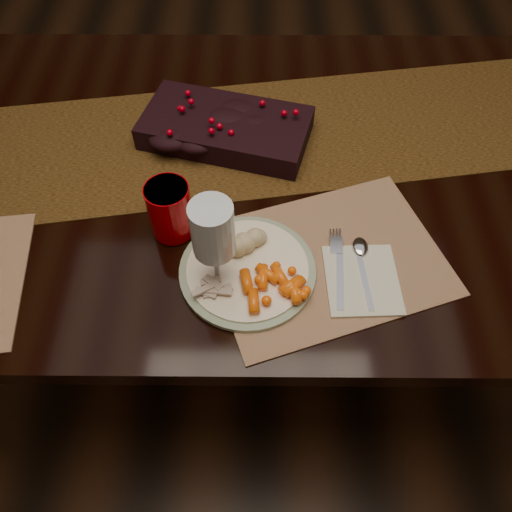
{
  "coord_description": "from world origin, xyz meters",
  "views": [
    {
      "loc": [
        -0.01,
        -0.81,
        1.53
      ],
      "look_at": [
        -0.01,
        -0.29,
        0.8
      ],
      "focal_mm": 35.0,
      "sensor_mm": 36.0,
      "label": 1
    }
  ],
  "objects_px": {
    "baby_carrots": "(270,290)",
    "turkey_shreds": "(212,287)",
    "placemat_main": "(327,259)",
    "centerpiece": "(226,125)",
    "dining_table": "(260,258)",
    "dinner_plate": "(248,270)",
    "mashed_potatoes": "(249,240)",
    "wine_glass": "(215,248)",
    "red_cup": "(170,210)",
    "napkin": "(362,280)"
  },
  "relations": [
    {
      "from": "placemat_main",
      "to": "mashed_potatoes",
      "type": "height_order",
      "value": "mashed_potatoes"
    },
    {
      "from": "dinner_plate",
      "to": "turkey_shreds",
      "type": "bearing_deg",
      "value": -142.81
    },
    {
      "from": "centerpiece",
      "to": "wine_glass",
      "type": "relative_size",
      "value": 1.81
    },
    {
      "from": "baby_carrots",
      "to": "turkey_shreds",
      "type": "relative_size",
      "value": 1.63
    },
    {
      "from": "dining_table",
      "to": "red_cup",
      "type": "bearing_deg",
      "value": -131.26
    },
    {
      "from": "dinner_plate",
      "to": "mashed_potatoes",
      "type": "bearing_deg",
      "value": 87.91
    },
    {
      "from": "wine_glass",
      "to": "napkin",
      "type": "bearing_deg",
      "value": -0.31
    },
    {
      "from": "centerpiece",
      "to": "turkey_shreds",
      "type": "height_order",
      "value": "centerpiece"
    },
    {
      "from": "wine_glass",
      "to": "dinner_plate",
      "type": "bearing_deg",
      "value": 16.87
    },
    {
      "from": "placemat_main",
      "to": "baby_carrots",
      "type": "height_order",
      "value": "baby_carrots"
    },
    {
      "from": "red_cup",
      "to": "wine_glass",
      "type": "bearing_deg",
      "value": -51.56
    },
    {
      "from": "dining_table",
      "to": "wine_glass",
      "type": "bearing_deg",
      "value": -104.17
    },
    {
      "from": "dinner_plate",
      "to": "centerpiece",
      "type": "bearing_deg",
      "value": 98.37
    },
    {
      "from": "napkin",
      "to": "dinner_plate",
      "type": "bearing_deg",
      "value": 173.07
    },
    {
      "from": "placemat_main",
      "to": "wine_glass",
      "type": "height_order",
      "value": "wine_glass"
    },
    {
      "from": "placemat_main",
      "to": "turkey_shreds",
      "type": "bearing_deg",
      "value": -179.01
    },
    {
      "from": "dinner_plate",
      "to": "baby_carrots",
      "type": "height_order",
      "value": "baby_carrots"
    },
    {
      "from": "mashed_potatoes",
      "to": "wine_glass",
      "type": "xyz_separation_m",
      "value": [
        -0.06,
        -0.06,
        0.06
      ]
    },
    {
      "from": "red_cup",
      "to": "baby_carrots",
      "type": "bearing_deg",
      "value": -39.49
    },
    {
      "from": "dining_table",
      "to": "dinner_plate",
      "type": "bearing_deg",
      "value": -94.85
    },
    {
      "from": "baby_carrots",
      "to": "dining_table",
      "type": "bearing_deg",
      "value": 92.6
    },
    {
      "from": "centerpiece",
      "to": "turkey_shreds",
      "type": "distance_m",
      "value": 0.42
    },
    {
      "from": "centerpiece",
      "to": "napkin",
      "type": "bearing_deg",
      "value": -55.67
    },
    {
      "from": "placemat_main",
      "to": "baby_carrots",
      "type": "xyz_separation_m",
      "value": [
        -0.11,
        -0.08,
        0.03
      ]
    },
    {
      "from": "dinner_plate",
      "to": "red_cup",
      "type": "xyz_separation_m",
      "value": [
        -0.15,
        0.1,
        0.05
      ]
    },
    {
      "from": "baby_carrots",
      "to": "mashed_potatoes",
      "type": "xyz_separation_m",
      "value": [
        -0.04,
        0.1,
        0.01
      ]
    },
    {
      "from": "mashed_potatoes",
      "to": "wine_glass",
      "type": "bearing_deg",
      "value": -131.21
    },
    {
      "from": "dining_table",
      "to": "red_cup",
      "type": "height_order",
      "value": "red_cup"
    },
    {
      "from": "dining_table",
      "to": "centerpiece",
      "type": "distance_m",
      "value": 0.43
    },
    {
      "from": "placemat_main",
      "to": "turkey_shreds",
      "type": "xyz_separation_m",
      "value": [
        -0.21,
        -0.08,
        0.02
      ]
    },
    {
      "from": "centerpiece",
      "to": "placemat_main",
      "type": "distance_m",
      "value": 0.4
    },
    {
      "from": "turkey_shreds",
      "to": "wine_glass",
      "type": "distance_m",
      "value": 0.08
    },
    {
      "from": "centerpiece",
      "to": "red_cup",
      "type": "relative_size",
      "value": 3.19
    },
    {
      "from": "dining_table",
      "to": "baby_carrots",
      "type": "bearing_deg",
      "value": -87.4
    },
    {
      "from": "mashed_potatoes",
      "to": "centerpiece",
      "type": "bearing_deg",
      "value": 99.87
    },
    {
      "from": "placemat_main",
      "to": "dinner_plate",
      "type": "height_order",
      "value": "dinner_plate"
    },
    {
      "from": "napkin",
      "to": "wine_glass",
      "type": "height_order",
      "value": "wine_glass"
    },
    {
      "from": "dining_table",
      "to": "dinner_plate",
      "type": "height_order",
      "value": "dinner_plate"
    },
    {
      "from": "centerpiece",
      "to": "baby_carrots",
      "type": "distance_m",
      "value": 0.43
    },
    {
      "from": "mashed_potatoes",
      "to": "dining_table",
      "type": "bearing_deg",
      "value": 84.63
    },
    {
      "from": "dinner_plate",
      "to": "red_cup",
      "type": "distance_m",
      "value": 0.19
    },
    {
      "from": "dining_table",
      "to": "placemat_main",
      "type": "xyz_separation_m",
      "value": [
        0.13,
        -0.27,
        0.38
      ]
    },
    {
      "from": "baby_carrots",
      "to": "napkin",
      "type": "xyz_separation_m",
      "value": [
        0.17,
        0.04,
        -0.02
      ]
    },
    {
      "from": "centerpiece",
      "to": "napkin",
      "type": "distance_m",
      "value": 0.47
    },
    {
      "from": "mashed_potatoes",
      "to": "red_cup",
      "type": "height_order",
      "value": "red_cup"
    },
    {
      "from": "dining_table",
      "to": "centerpiece",
      "type": "height_order",
      "value": "centerpiece"
    },
    {
      "from": "dinner_plate",
      "to": "mashed_potatoes",
      "type": "height_order",
      "value": "mashed_potatoes"
    },
    {
      "from": "centerpiece",
      "to": "baby_carrots",
      "type": "bearing_deg",
      "value": -77.29
    },
    {
      "from": "placemat_main",
      "to": "turkey_shreds",
      "type": "distance_m",
      "value": 0.23
    },
    {
      "from": "red_cup",
      "to": "dining_table",
      "type": "bearing_deg",
      "value": 48.74
    }
  ]
}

